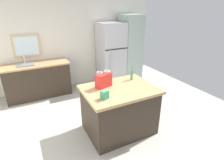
{
  "coord_description": "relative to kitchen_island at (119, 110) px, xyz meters",
  "views": [
    {
      "loc": [
        -1.26,
        -2.51,
        2.28
      ],
      "look_at": [
        0.19,
        0.31,
        0.96
      ],
      "focal_mm": 28.53,
      "sensor_mm": 36.0,
      "label": 1
    }
  ],
  "objects": [
    {
      "name": "shopping_bag",
      "position": [
        -0.23,
        0.19,
        0.58
      ],
      "size": [
        0.33,
        0.23,
        0.3
      ],
      "color": "red",
      "rests_on": "kitchen_island"
    },
    {
      "name": "tall_cabinet",
      "position": [
        1.63,
        2.22,
        0.57
      ],
      "size": [
        0.59,
        0.66,
        2.05
      ],
      "color": "#9EB2A8",
      "rests_on": "ground"
    },
    {
      "name": "small_box",
      "position": [
        -0.4,
        -0.23,
        0.52
      ],
      "size": [
        0.14,
        0.13,
        0.14
      ],
      "primitive_type": "cube",
      "rotation": [
        0.0,
        0.0,
        0.36
      ],
      "color": "#388E66",
      "rests_on": "kitchen_island"
    },
    {
      "name": "ground",
      "position": [
        -0.19,
        -0.01,
        -0.46
      ],
      "size": [
        6.38,
        6.38,
        0.0
      ],
      "primitive_type": "plane",
      "color": "#ADA89E"
    },
    {
      "name": "sink_counter",
      "position": [
        -1.2,
        2.27,
        0.0
      ],
      "size": [
        1.63,
        0.64,
        1.09
      ],
      "color": "#33281E",
      "rests_on": "ground"
    },
    {
      "name": "bottle",
      "position": [
        0.41,
        0.25,
        0.57
      ],
      "size": [
        0.05,
        0.05,
        0.27
      ],
      "color": "#4C9956",
      "rests_on": "kitchen_island"
    },
    {
      "name": "back_wall",
      "position": [
        -0.2,
        2.65,
        0.85
      ],
      "size": [
        5.26,
        0.13,
        2.62
      ],
      "color": "silver",
      "rests_on": "ground"
    },
    {
      "name": "kitchen_island",
      "position": [
        0.0,
        0.0,
        0.0
      ],
      "size": [
        1.31,
        0.98,
        0.91
      ],
      "color": "#33281E",
      "rests_on": "ground"
    },
    {
      "name": "refrigerator",
      "position": [
        0.95,
        2.22,
        0.47
      ],
      "size": [
        0.74,
        0.74,
        1.85
      ],
      "color": "#B7B7BC",
      "rests_on": "ground"
    }
  ]
}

